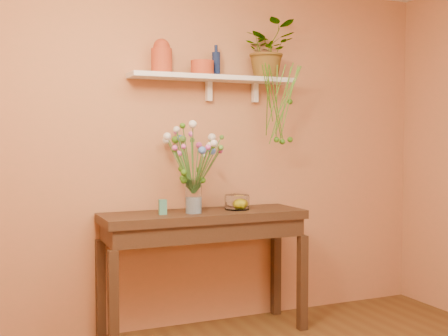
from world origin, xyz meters
name	(u,v)px	position (x,y,z in m)	size (l,w,h in m)	color
room	(356,163)	(0.00, 0.00, 1.35)	(4.04, 4.04, 2.70)	#573A18
sideboard	(204,229)	(-0.08, 1.74, 0.79)	(1.51, 0.49, 0.92)	#3E261A
wall_shelf	(214,79)	(0.06, 1.87, 1.92)	(1.30, 0.24, 0.19)	white
terracotta_jug	(162,57)	(-0.36, 1.89, 2.06)	(0.20, 0.20, 0.26)	#AC3A22
terracotta_pot	(202,68)	(-0.05, 1.84, 1.99)	(0.17, 0.17, 0.11)	#AC3A22
blue_bottle	(216,64)	(0.08, 1.88, 2.03)	(0.08, 0.08, 0.24)	#0F1E45
spider_plant	(268,50)	(0.52, 1.87, 2.16)	(0.40, 0.35, 0.45)	#316312
plant_fronds	(282,115)	(0.56, 1.72, 1.64)	(0.37, 0.35, 0.61)	#316312
glass_vase	(194,199)	(-0.18, 1.69, 1.02)	(0.12, 0.12, 0.25)	white
bouquet	(192,150)	(-0.19, 1.70, 1.37)	(0.50, 0.52, 0.53)	#386B28
glass_bowl	(237,203)	(0.19, 1.75, 0.97)	(0.19, 0.19, 0.11)	white
lemon	(239,204)	(0.21, 1.74, 0.97)	(0.08, 0.08, 0.08)	yellow
carton	(163,207)	(-0.41, 1.70, 0.97)	(0.05, 0.04, 0.11)	teal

